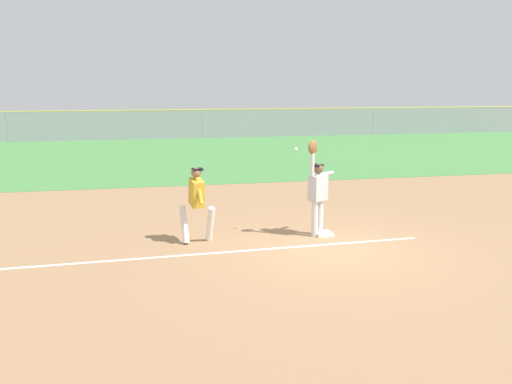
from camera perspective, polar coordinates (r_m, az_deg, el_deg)
ground_plane at (r=11.99m, az=8.01°, el=-6.11°), size 75.28×75.28×0.00m
outfield_grass at (r=27.90m, az=-3.63°, el=3.95°), size 47.54×16.71×0.01m
chalk_foul_line at (r=11.63m, az=-10.59°, el=-6.72°), size 11.99×0.58×0.01m
first_base at (r=13.16m, az=7.03°, el=-4.32°), size 0.40×0.40×0.08m
fielder at (r=12.88m, az=6.41°, el=0.29°), size 0.81×0.58×2.28m
runner at (r=12.34m, az=-6.18°, el=-0.78°), size 0.80×0.84×1.72m
baseball at (r=12.75m, az=4.19°, el=4.48°), size 0.07×0.07×0.07m
outfield_fence at (r=36.06m, az=-5.58°, el=7.08°), size 47.62×0.08×1.88m
parked_car_silver at (r=38.24m, az=-17.76°, el=6.44°), size 4.42×2.17×1.25m
parked_car_tan at (r=38.46m, az=-8.51°, el=6.87°), size 4.53×2.37×1.25m
parked_car_red at (r=39.82m, az=0.82°, el=7.14°), size 4.60×2.52×1.25m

